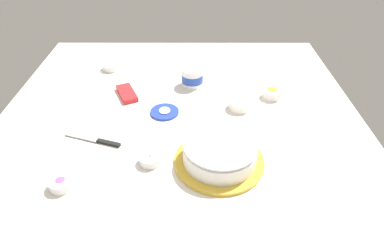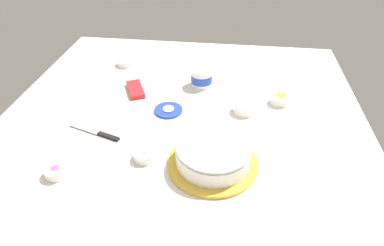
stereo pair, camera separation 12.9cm
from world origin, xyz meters
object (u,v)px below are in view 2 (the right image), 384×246
Objects in this scene: frosting_tub_lid at (168,110)px; sprinkle_bowl_rainbow at (56,171)px; sprinkle_bowl_green at (126,62)px; frosted_cake at (213,154)px; paper_napkin at (245,80)px; frosting_tub at (202,77)px; sprinkle_bowl_blue at (245,108)px; candy_box_lower at (135,89)px; spreading_knife at (99,133)px; sprinkle_bowl_yellow at (280,98)px; sprinkle_bowl_pink at (145,155)px.

frosting_tub_lid is 1.56× the size of sprinkle_bowl_rainbow.
sprinkle_bowl_rainbow is at bearing -179.85° from sprinkle_bowl_green.
frosted_cake is 2.13× the size of paper_napkin.
frosting_tub is 1.08× the size of sprinkle_bowl_blue.
frosting_tub_lid is at bearing -152.25° from candy_box_lower.
sprinkle_bowl_yellow reaches higher than spreading_knife.
sprinkle_bowl_green is at bearing 0.15° from sprinkle_bowl_rainbow.
sprinkle_bowl_yellow is 0.58× the size of paper_napkin.
candy_box_lower is 0.54m from paper_napkin.
sprinkle_bowl_blue is at bearing -45.88° from sprinkle_bowl_pink.
sprinkle_bowl_blue is 0.73m from sprinkle_bowl_green.
sprinkle_bowl_yellow is (0.09, -0.16, 0.00)m from sprinkle_bowl_blue.
sprinkle_bowl_green reaches higher than frosting_tub_lid.
sprinkle_bowl_blue is 0.18m from sprinkle_bowl_yellow.
sprinkle_bowl_blue is 0.65× the size of candy_box_lower.
frosted_cake is at bearing -103.93° from spreading_knife.
frosted_cake is at bearing 148.17° from sprinkle_bowl_yellow.
frosted_cake is 1.39× the size of spreading_knife.
sprinkle_bowl_green is 0.60× the size of paper_napkin.
frosting_tub_lid reaches higher than spreading_knife.
frosted_cake is 2.13× the size of candy_box_lower.
sprinkle_bowl_rainbow reaches higher than paper_napkin.
sprinkle_bowl_yellow is 1.10× the size of sprinkle_bowl_pink.
sprinkle_bowl_blue reaches higher than candy_box_lower.
frosting_tub reaches higher than spreading_knife.
sprinkle_bowl_rainbow is 0.97m from paper_napkin.
sprinkle_bowl_pink is at bearing 90.13° from frosted_cake.
frosting_tub reaches higher than sprinkle_bowl_rainbow.
sprinkle_bowl_rainbow is 0.30m from sprinkle_bowl_pink.
sprinkle_bowl_green is at bearing 37.40° from frosting_tub_lid.
sprinkle_bowl_green is at bearing 70.90° from sprinkle_bowl_yellow.
sprinkle_bowl_yellow reaches higher than sprinkle_bowl_rainbow.
sprinkle_bowl_yellow is 0.96× the size of sprinkle_bowl_green.
frosted_cake reaches higher than frosting_tub.
frosting_tub_lid is at bearing 96.48° from sprinkle_bowl_blue.
candy_box_lower is (-0.10, 0.30, -0.03)m from frosting_tub.
sprinkle_bowl_green is 0.60× the size of candy_box_lower.
candy_box_lower is at bearing 88.90° from sprinkle_bowl_yellow.
frosting_tub_lid is 1.55× the size of sprinkle_bowl_pink.
sprinkle_bowl_pink reaches higher than paper_napkin.
sprinkle_bowl_green reaches higher than paper_napkin.
sprinkle_bowl_blue is (0.04, -0.33, 0.02)m from frosting_tub_lid.
sprinkle_bowl_pink is 0.53× the size of paper_napkin.
frosted_cake reaches higher than sprinkle_bowl_rainbow.
frosting_tub_lid is at bearing 34.98° from frosted_cake.
frosting_tub is 1.33× the size of sprinkle_bowl_pink.
sprinkle_bowl_yellow is (0.55, -0.79, 0.01)m from sprinkle_bowl_rainbow.
sprinkle_bowl_pink is at bearing 174.41° from candy_box_lower.
frosting_tub is 0.57m from spreading_knife.
sprinkle_bowl_yellow reaches higher than sprinkle_bowl_pink.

